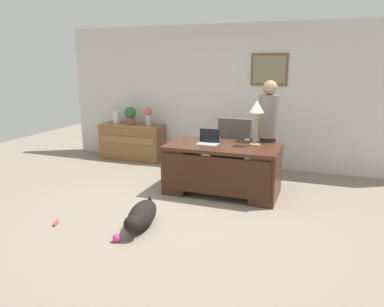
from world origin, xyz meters
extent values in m
plane|color=gray|center=(0.00, 0.00, 0.00)|extent=(12.00, 12.00, 0.00)
cube|color=silver|center=(0.00, 2.60, 1.35)|extent=(7.00, 0.12, 2.70)
cube|color=brown|center=(0.73, 2.52, 1.87)|extent=(0.66, 0.03, 0.58)
cube|color=#7B7758|center=(0.73, 2.50, 1.87)|extent=(0.58, 0.01, 0.50)
cube|color=#422316|center=(0.33, 0.92, 0.74)|extent=(1.71, 0.92, 0.05)
cube|color=#422316|center=(-0.35, 0.92, 0.36)|extent=(0.36, 0.86, 0.71)
cube|color=#422316|center=(1.00, 0.92, 0.36)|extent=(0.36, 0.86, 0.71)
cube|color=#381E13|center=(0.33, 0.49, 0.39)|extent=(1.61, 0.04, 0.57)
cube|color=brown|center=(-2.01, 2.25, 0.37)|extent=(1.34, 0.48, 0.74)
cube|color=brown|center=(-2.01, 2.00, 0.46)|extent=(1.24, 0.02, 0.14)
cube|color=#564C47|center=(0.24, 1.77, 0.37)|extent=(0.60, 0.58, 0.18)
cylinder|color=black|center=(0.24, 1.77, 0.14)|extent=(0.10, 0.10, 0.28)
cylinder|color=black|center=(0.24, 1.77, 0.03)|extent=(0.52, 0.52, 0.05)
cube|color=#564C47|center=(0.24, 2.01, 0.74)|extent=(0.60, 0.12, 0.56)
cube|color=#564C47|center=(-0.02, 1.77, 0.57)|extent=(0.08, 0.50, 0.22)
cube|color=#564C47|center=(0.50, 1.77, 0.57)|extent=(0.08, 0.50, 0.22)
cylinder|color=#262323|center=(0.91, 1.47, 0.41)|extent=(0.26, 0.26, 0.83)
cylinder|color=slate|center=(0.91, 1.47, 1.16)|extent=(0.32, 0.32, 0.67)
sphere|color=#99815C|center=(0.91, 1.47, 1.61)|extent=(0.23, 0.23, 0.23)
ellipsoid|color=black|center=(-0.27, -0.61, 0.15)|extent=(0.41, 0.75, 0.30)
sphere|color=black|center=(-0.21, -0.96, 0.19)|extent=(0.20, 0.20, 0.20)
cylinder|color=black|center=(-0.33, -0.26, 0.17)|extent=(0.07, 0.15, 0.21)
cube|color=#B2B5BA|center=(0.09, 0.87, 0.77)|extent=(0.32, 0.22, 0.01)
cube|color=black|center=(0.09, 0.97, 0.88)|extent=(0.32, 0.01, 0.21)
cylinder|color=#9E8447|center=(0.80, 1.05, 0.78)|extent=(0.16, 0.16, 0.02)
cylinder|color=#9E8447|center=(0.80, 1.05, 1.03)|extent=(0.02, 0.02, 0.48)
cone|color=silver|center=(0.80, 1.05, 1.36)|extent=(0.22, 0.22, 0.18)
cylinder|color=#B5ABBD|center=(-1.63, 2.25, 0.85)|extent=(0.11, 0.11, 0.21)
sphere|color=#C65C57|center=(-1.63, 2.25, 1.03)|extent=(0.17, 0.17, 0.17)
cylinder|color=silver|center=(-2.37, 2.25, 0.87)|extent=(0.15, 0.15, 0.25)
cylinder|color=brown|center=(-2.04, 2.25, 0.81)|extent=(0.18, 0.18, 0.14)
sphere|color=#2C6733|center=(-2.04, 2.25, 0.98)|extent=(0.24, 0.24, 0.24)
sphere|color=#D8338C|center=(-0.35, -1.08, 0.05)|extent=(0.10, 0.10, 0.10)
ellipsoid|color=#E53F33|center=(-1.33, -0.94, 0.03)|extent=(0.12, 0.19, 0.05)
camera|label=1|loc=(1.76, -4.31, 1.97)|focal=33.91mm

